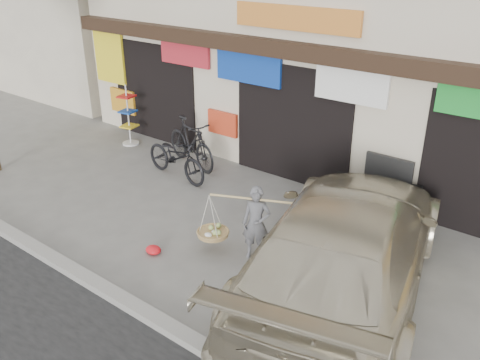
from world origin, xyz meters
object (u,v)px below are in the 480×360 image
Objects in this scene: bike_1 at (191,143)px; display_rack at (129,121)px; street_vendor at (256,227)px; bike_0 at (176,157)px; suv at (346,245)px.

bike_1 is 1.20× the size of display_rack.
street_vendor is 6.58m from display_rack.
street_vendor is at bearing -106.38° from bike_1.
street_vendor is at bearing -21.60° from display_rack.
display_rack reaches higher than bike_0.
display_rack is (-6.12, 2.42, 0.06)m from street_vendor.
suv is at bearing -99.68° from bike_0.
bike_1 is 0.31× the size of suv.
bike_1 is (-3.74, 2.36, -0.01)m from street_vendor.
street_vendor is at bearing -12.53° from suv.
bike_0 is 5.44m from suv.
bike_1 is (-0.22, 0.76, 0.08)m from bike_0.
bike_0 is (-3.51, 1.60, -0.09)m from street_vendor.
suv is 8.16m from display_rack.
bike_0 is 0.79m from bike_1.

